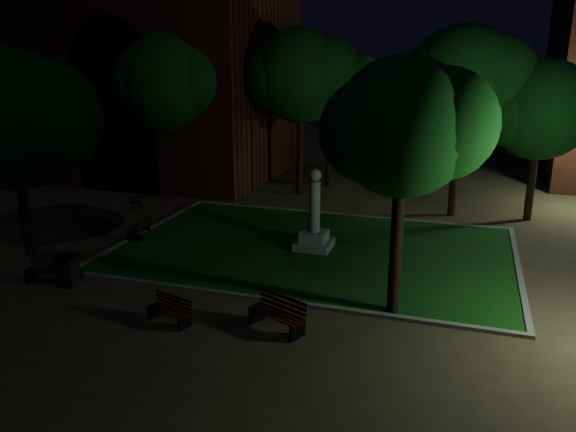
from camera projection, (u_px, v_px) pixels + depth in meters
name	position (u px, v px, depth m)	size (l,w,h in m)	color
ground	(299.00, 267.00, 20.50)	(80.00, 80.00, 0.00)	brown
lawn	(314.00, 249.00, 22.32)	(15.00, 10.00, 0.08)	#154712
lawn_kerb	(314.00, 249.00, 22.31)	(15.40, 10.40, 0.12)	slate
monument	(314.00, 227.00, 22.06)	(1.40, 1.40, 3.20)	gray
building_main	(125.00, 56.00, 35.75)	(20.00, 12.00, 15.00)	#542015
tree_west	(14.00, 120.00, 20.31)	(6.33, 5.17, 7.80)	black
tree_north_wl	(302.00, 76.00, 29.48)	(6.07, 4.95, 8.89)	black
tree_north_er	(465.00, 81.00, 25.38)	(6.27, 5.12, 8.87)	black
tree_ne	(543.00, 109.00, 24.93)	(5.56, 4.54, 7.40)	black
tree_se	(406.00, 128.00, 15.31)	(4.81, 3.93, 7.55)	black
tree_nw	(176.00, 82.00, 30.15)	(6.93, 5.66, 8.88)	black
tree_far_north	(332.00, 87.00, 31.44)	(5.75, 4.69, 8.05)	black
lamppost_nw	(159.00, 135.00, 32.20)	(1.18, 0.28, 4.33)	black
bench_near_left	(170.00, 311.00, 16.22)	(1.52, 0.88, 0.79)	black
bench_near_right	(278.00, 314.00, 15.79)	(1.87, 1.27, 0.97)	black
bench_west_near	(51.00, 271.00, 19.04)	(1.73, 0.82, 0.91)	black
bench_left_side	(140.00, 228.00, 23.70)	(0.99, 1.74, 0.91)	black
trash_bin	(68.00, 270.00, 18.77)	(0.69, 0.69, 1.06)	black
bicycle	(135.00, 202.00, 27.72)	(0.59, 1.68, 0.88)	black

